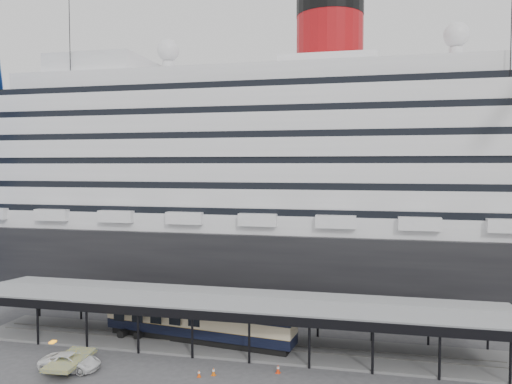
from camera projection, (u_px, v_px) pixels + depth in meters
The scene contains 8 objects.
ground at pixel (218, 364), 47.73m from camera, with size 200.00×200.00×0.00m, color #3D3D40.
cruise_ship at pixel (277, 170), 77.95m from camera, with size 130.00×30.00×43.90m.
platform_canopy at pixel (232, 324), 52.48m from camera, with size 56.00×9.18×5.30m.
port_truck at pixel (70, 362), 46.29m from camera, with size 2.56×5.56×1.55m, color white.
pullman_carriage at pixel (198, 320), 53.28m from camera, with size 21.49×5.67×20.93m.
traffic_cone_left at pixel (214, 371), 45.14m from camera, with size 0.48×0.48×0.75m.
traffic_cone_mid at pixel (199, 373), 44.80m from camera, with size 0.41×0.41×0.67m.
traffic_cone_right at pixel (278, 369), 45.63m from camera, with size 0.49×0.49×0.81m.
Camera 1 is at (13.79, -44.88, 18.97)m, focal length 35.00 mm.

